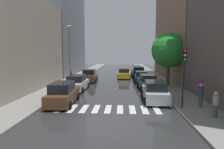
# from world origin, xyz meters

# --- Properties ---
(ground_plane) EXTENTS (28.00, 72.00, 0.04)m
(ground_plane) POSITION_xyz_m (0.00, 24.00, -0.02)
(ground_plane) COLOR #2D2D2F
(sidewalk_left) EXTENTS (3.00, 72.00, 0.15)m
(sidewalk_left) POSITION_xyz_m (-6.50, 24.00, 0.07)
(sidewalk_left) COLOR gray
(sidewalk_left) RESTS_ON ground
(sidewalk_right) EXTENTS (3.00, 72.00, 0.15)m
(sidewalk_right) POSITION_xyz_m (6.50, 24.00, 0.07)
(sidewalk_right) COLOR gray
(sidewalk_right) RESTS_ON ground
(crosswalk_stripes) EXTENTS (7.65, 2.20, 0.01)m
(crosswalk_stripes) POSITION_xyz_m (-0.00, 3.30, 0.01)
(crosswalk_stripes) COLOR silver
(crosswalk_stripes) RESTS_ON ground
(building_left_near) EXTENTS (6.00, 18.95, 10.36)m
(building_left_near) POSITION_xyz_m (-11.00, 8.83, 5.18)
(building_left_near) COLOR #9E9384
(building_left_near) RESTS_ON ground
(building_left_mid) EXTENTS (6.00, 17.73, 20.16)m
(building_left_mid) POSITION_xyz_m (-11.00, 27.72, 10.08)
(building_left_mid) COLOR slate
(building_left_mid) RESTS_ON ground
(building_right_mid) EXTENTS (6.00, 20.26, 19.38)m
(building_right_mid) POSITION_xyz_m (11.00, 21.83, 9.69)
(building_right_mid) COLOR #8C6B56
(building_right_mid) RESTS_ON ground
(parked_car_left_nearest) EXTENTS (2.14, 4.86, 1.81)m
(parked_car_left_nearest) POSITION_xyz_m (-3.78, 4.56, 0.84)
(parked_car_left_nearest) COLOR brown
(parked_car_left_nearest) RESTS_ON ground
(parked_car_left_second) EXTENTS (2.12, 4.64, 1.71)m
(parked_car_left_second) POSITION_xyz_m (-3.97, 10.48, 0.80)
(parked_car_left_second) COLOR silver
(parked_car_left_second) RESTS_ON ground
(parked_car_left_third) EXTENTS (2.20, 4.48, 1.81)m
(parked_car_left_third) POSITION_xyz_m (-3.71, 17.27, 0.84)
(parked_car_left_third) COLOR brown
(parked_car_left_third) RESTS_ON ground
(parked_car_right_nearest) EXTENTS (2.21, 4.85, 1.75)m
(parked_car_right_nearest) POSITION_xyz_m (3.88, 6.00, 0.82)
(parked_car_right_nearest) COLOR #B2B7BF
(parked_car_right_nearest) RESTS_ON ground
(parked_car_right_second) EXTENTS (2.12, 4.44, 1.73)m
(parked_car_right_second) POSITION_xyz_m (3.90, 11.39, 0.81)
(parked_car_right_second) COLOR #0C4C2D
(parked_car_right_second) RESTS_ON ground
(parked_car_right_third) EXTENTS (2.07, 4.66, 1.58)m
(parked_car_right_third) POSITION_xyz_m (3.75, 17.07, 0.74)
(parked_car_right_third) COLOR navy
(parked_car_right_third) RESTS_ON ground
(parked_car_right_fourth) EXTENTS (2.22, 4.52, 1.82)m
(parked_car_right_fourth) POSITION_xyz_m (3.73, 22.86, 0.84)
(parked_car_right_fourth) COLOR black
(parked_car_right_fourth) RESTS_ON ground
(parked_car_right_fifth) EXTENTS (2.15, 4.43, 1.61)m
(parked_car_right_fifth) POSITION_xyz_m (3.96, 29.16, 0.76)
(parked_car_right_fifth) COLOR #B2B7BF
(parked_car_right_fifth) RESTS_ON ground
(taxi_midroad) EXTENTS (2.17, 4.47, 1.81)m
(taxi_midroad) POSITION_xyz_m (1.36, 21.35, 0.76)
(taxi_midroad) COLOR yellow
(taxi_midroad) RESTS_ON ground
(pedestrian_foreground) EXTENTS (1.06, 1.06, 1.92)m
(pedestrian_foreground) POSITION_xyz_m (-5.63, 14.13, 1.58)
(pedestrian_foreground) COLOR black
(pedestrian_foreground) RESTS_ON sidewalk_left
(pedestrian_near_tree) EXTENTS (0.97, 0.97, 2.05)m
(pedestrian_near_tree) POSITION_xyz_m (6.89, 3.75, 1.62)
(pedestrian_near_tree) COLOR #38513D
(pedestrian_near_tree) RESTS_ON sidewalk_right
(pedestrian_by_kerb) EXTENTS (0.36, 0.36, 1.65)m
(pedestrian_by_kerb) POSITION_xyz_m (6.87, 1.35, 1.01)
(pedestrian_by_kerb) COLOR #38513D
(pedestrian_by_kerb) RESTS_ON sidewalk_right
(street_tree_right) EXTENTS (4.29, 4.29, 6.47)m
(street_tree_right) POSITION_xyz_m (6.76, 13.81, 4.46)
(street_tree_right) COLOR #513823
(street_tree_right) RESTS_ON sidewalk_right
(traffic_light_right_corner) EXTENTS (0.30, 0.42, 4.30)m
(traffic_light_right_corner) POSITION_xyz_m (5.45, 3.37, 3.29)
(traffic_light_right_corner) COLOR black
(traffic_light_right_corner) RESTS_ON sidewalk_right
(lamp_post_left) EXTENTS (0.60, 0.28, 7.40)m
(lamp_post_left) POSITION_xyz_m (-5.55, 13.44, 4.38)
(lamp_post_left) COLOR #595B60
(lamp_post_left) RESTS_ON sidewalk_left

